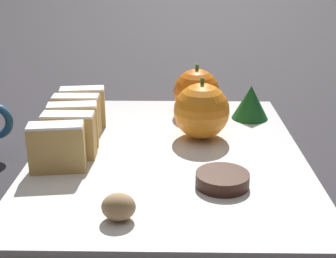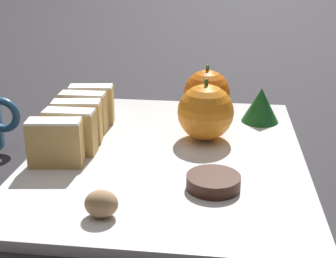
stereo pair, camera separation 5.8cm
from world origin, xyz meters
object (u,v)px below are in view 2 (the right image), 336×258
Objects in this scene: orange_near at (205,112)px; orange_far at (207,93)px; chocolate_cookie at (213,182)px; walnut at (101,204)px.

orange_far is (-0.00, 0.10, -0.00)m from orange_near.
orange_near reaches higher than chocolate_cookie.
orange_near is at bearing -88.42° from orange_far.
orange_far reaches higher than chocolate_cookie.
walnut reaches higher than chocolate_cookie.
chocolate_cookie is at bearing -85.50° from orange_far.
orange_near reaches higher than orange_far.
orange_far is at bearing 74.59° from walnut.
walnut is at bearing -146.10° from chocolate_cookie.
orange_far is 2.42× the size of walnut.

